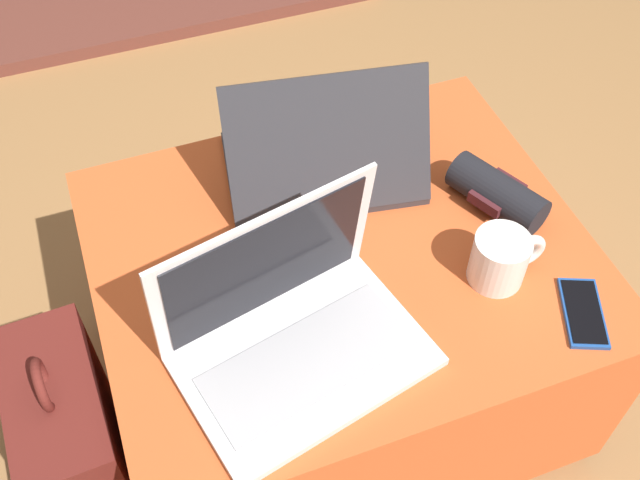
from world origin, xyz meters
name	(u,v)px	position (x,y,z in m)	size (l,w,h in m)	color
ground_plane	(337,382)	(0.00, 0.00, 0.00)	(14.00, 14.00, 0.00)	#9E7042
ottoman	(339,323)	(0.00, 0.00, 0.24)	(0.87, 0.73, 0.48)	maroon
laptop_near	(292,328)	(-0.15, -0.16, 0.53)	(0.42, 0.33, 0.26)	silver
laptop_far	(324,160)	(0.03, 0.18, 0.53)	(0.40, 0.31, 0.25)	#333338
cell_phone	(583,313)	(0.33, -0.27, 0.48)	(0.11, 0.15, 0.01)	#1E4C9E
backpack	(74,451)	(-0.55, -0.07, 0.20)	(0.21, 0.32, 0.49)	#5B1E19
wrist_brace	(496,191)	(0.30, 0.00, 0.51)	(0.14, 0.20, 0.07)	black
coffee_mug	(501,258)	(0.23, -0.15, 0.52)	(0.14, 0.10, 0.10)	white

